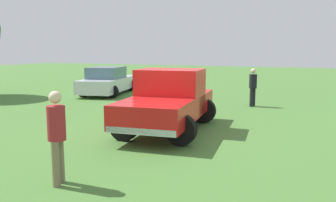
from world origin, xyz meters
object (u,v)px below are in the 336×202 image
(pickup_truck, at_px, (169,99))
(sedan_near, at_px, (108,81))
(person_bystander, at_px, (57,132))
(person_visitor, at_px, (253,85))

(pickup_truck, height_order, sedan_near, pickup_truck)
(sedan_near, distance_m, person_bystander, 13.07)
(pickup_truck, xyz_separation_m, person_visitor, (-1.55, -5.46, -0.04))
(pickup_truck, relative_size, person_bystander, 2.78)
(person_visitor, bearing_deg, sedan_near, 11.17)
(pickup_truck, distance_m, sedan_near, 9.29)
(person_bystander, relative_size, person_visitor, 1.05)
(pickup_truck, distance_m, person_bystander, 4.77)
(pickup_truck, relative_size, sedan_near, 0.95)
(sedan_near, height_order, person_visitor, person_visitor)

